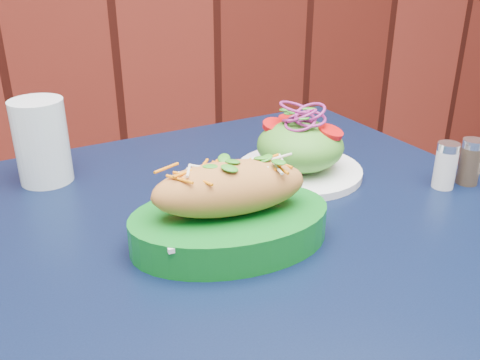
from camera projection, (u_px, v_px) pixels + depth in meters
name	position (u px, v px, depth m)	size (l,w,h in m)	color
cafe_table	(256.00, 277.00, 0.76)	(0.93, 0.93, 0.75)	black
banh_mi_basket	(230.00, 211.00, 0.66)	(0.25, 0.17, 0.12)	#0C6D1D
salad_plate	(300.00, 150.00, 0.85)	(0.20, 0.20, 0.12)	white
water_glass	(42.00, 142.00, 0.82)	(0.08, 0.08, 0.13)	silver
salt_shaker	(446.00, 165.00, 0.81)	(0.03, 0.03, 0.07)	white
pepper_shaker	(470.00, 162.00, 0.82)	(0.03, 0.03, 0.07)	#3F3326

